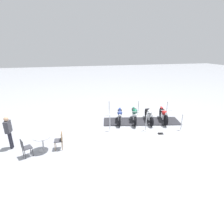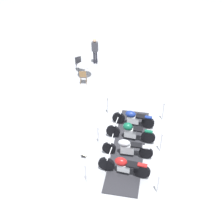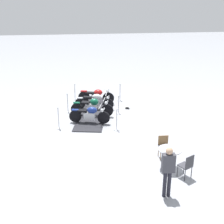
# 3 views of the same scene
# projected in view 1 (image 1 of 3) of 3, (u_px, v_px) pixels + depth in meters

# --- Properties ---
(ground_plane) EXTENTS (80.00, 80.00, 0.00)m
(ground_plane) POSITION_uv_depth(u_px,v_px,m) (141.00, 122.00, 12.29)
(ground_plane) COLOR #A8AAB2
(display_platform) EXTENTS (2.48, 5.44, 0.05)m
(display_platform) POSITION_uv_depth(u_px,v_px,m) (141.00, 121.00, 12.28)
(display_platform) COLOR #28282D
(display_platform) RESTS_ON ground_plane
(motorcycle_navy) EXTENTS (2.02, 0.89, 0.91)m
(motorcycle_navy) POSITION_uv_depth(u_px,v_px,m) (120.00, 115.00, 12.05)
(motorcycle_navy) COLOR black
(motorcycle_navy) RESTS_ON display_platform
(motorcycle_forest) EXTENTS (2.23, 0.87, 0.95)m
(motorcycle_forest) POSITION_uv_depth(u_px,v_px,m) (134.00, 115.00, 12.05)
(motorcycle_forest) COLOR black
(motorcycle_forest) RESTS_ON display_platform
(motorcycle_chrome) EXTENTS (2.19, 0.74, 0.89)m
(motorcycle_chrome) POSITION_uv_depth(u_px,v_px,m) (149.00, 115.00, 12.10)
(motorcycle_chrome) COLOR black
(motorcycle_chrome) RESTS_ON display_platform
(motorcycle_maroon) EXTENTS (2.11, 0.90, 1.00)m
(motorcycle_maroon) POSITION_uv_depth(u_px,v_px,m) (164.00, 115.00, 12.13)
(motorcycle_maroon) COLOR black
(motorcycle_maroon) RESTS_ON display_platform
(stanchion_left_mid) EXTENTS (0.28, 0.28, 1.11)m
(stanchion_left_mid) POSITION_uv_depth(u_px,v_px,m) (138.00, 109.00, 13.47)
(stanchion_left_mid) COLOR silver
(stanchion_left_mid) RESTS_ON ground_plane
(stanchion_left_front) EXTENTS (0.32, 0.32, 1.10)m
(stanchion_left_front) POSITION_uv_depth(u_px,v_px,m) (109.00, 110.00, 13.42)
(stanchion_left_front) COLOR silver
(stanchion_left_front) RESTS_ON ground_plane
(stanchion_left_rear) EXTENTS (0.31, 0.31, 1.03)m
(stanchion_left_rear) POSITION_uv_depth(u_px,v_px,m) (167.00, 110.00, 13.55)
(stanchion_left_rear) COLOR silver
(stanchion_left_rear) RESTS_ON ground_plane
(stanchion_right_front) EXTENTS (0.34, 0.34, 1.07)m
(stanchion_right_front) POSITION_uv_depth(u_px,v_px,m) (110.00, 126.00, 10.80)
(stanchion_right_front) COLOR silver
(stanchion_right_front) RESTS_ON ground_plane
(stanchion_right_mid) EXTENTS (0.29, 0.29, 1.04)m
(stanchion_right_mid) POSITION_uv_depth(u_px,v_px,m) (146.00, 125.00, 10.85)
(stanchion_right_mid) COLOR silver
(stanchion_right_mid) RESTS_ON ground_plane
(stanchion_right_rear) EXTENTS (0.33, 0.33, 1.08)m
(stanchion_right_rear) POSITION_uv_depth(u_px,v_px,m) (181.00, 125.00, 10.92)
(stanchion_right_rear) COLOR silver
(stanchion_right_rear) RESTS_ON ground_plane
(info_placard) EXTENTS (0.31, 0.34, 0.20)m
(info_placard) POSITION_uv_depth(u_px,v_px,m) (161.00, 133.00, 10.55)
(info_placard) COLOR #333338
(info_placard) RESTS_ON ground_plane
(cafe_table) EXTENTS (0.87, 0.87, 0.79)m
(cafe_table) POSITION_uv_depth(u_px,v_px,m) (42.00, 140.00, 8.66)
(cafe_table) COLOR #B7B7BC
(cafe_table) RESTS_ON ground_plane
(cafe_chair_near_table) EXTENTS (0.42, 0.42, 0.90)m
(cafe_chair_near_table) POSITION_uv_depth(u_px,v_px,m) (60.00, 139.00, 8.82)
(cafe_chair_near_table) COLOR olive
(cafe_chair_near_table) RESTS_ON ground_plane
(cafe_chair_across_table) EXTENTS (0.54, 0.54, 0.91)m
(cafe_chair_across_table) POSITION_uv_depth(u_px,v_px,m) (25.00, 147.00, 8.17)
(cafe_chair_across_table) COLOR #2D2D33
(cafe_chair_across_table) RESTS_ON ground_plane
(bystander_person) EXTENTS (0.42, 0.26, 1.73)m
(bystander_person) POSITION_uv_depth(u_px,v_px,m) (8.00, 130.00, 8.71)
(bystander_person) COLOR #23232D
(bystander_person) RESTS_ON ground_plane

